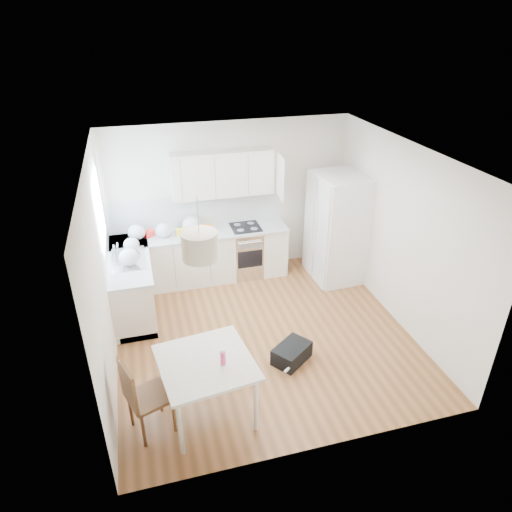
% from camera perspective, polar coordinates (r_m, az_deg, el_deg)
% --- Properties ---
extents(floor, '(4.20, 4.20, 0.00)m').
position_cam_1_polar(floor, '(6.89, 0.86, -9.67)').
color(floor, brown).
rests_on(floor, ground).
extents(ceiling, '(4.20, 4.20, 0.00)m').
position_cam_1_polar(ceiling, '(5.65, 1.05, 12.50)').
color(ceiling, white).
rests_on(ceiling, wall_back).
extents(wall_back, '(4.20, 0.00, 4.20)m').
position_cam_1_polar(wall_back, '(8.01, -3.27, 7.09)').
color(wall_back, silver).
rests_on(wall_back, floor).
extents(wall_left, '(0.00, 4.20, 4.20)m').
position_cam_1_polar(wall_left, '(5.99, -18.76, -2.19)').
color(wall_left, silver).
rests_on(wall_left, floor).
extents(wall_right, '(0.00, 4.20, 4.20)m').
position_cam_1_polar(wall_right, '(6.98, 17.75, 2.42)').
color(wall_right, silver).
rests_on(wall_right, floor).
extents(window_glassblock, '(0.02, 1.00, 1.00)m').
position_cam_1_polar(window_glassblock, '(6.86, -18.94, 5.43)').
color(window_glassblock, '#BFE0F9').
rests_on(window_glassblock, wall_left).
extents(cabinets_back, '(3.00, 0.60, 0.88)m').
position_cam_1_polar(cabinets_back, '(8.03, -6.82, -0.18)').
color(cabinets_back, white).
rests_on(cabinets_back, floor).
extents(cabinets_left, '(0.60, 1.80, 0.88)m').
position_cam_1_polar(cabinets_left, '(7.46, -15.20, -3.44)').
color(cabinets_left, white).
rests_on(cabinets_left, floor).
extents(counter_back, '(3.02, 0.64, 0.04)m').
position_cam_1_polar(counter_back, '(7.83, -7.00, 2.79)').
color(counter_back, silver).
rests_on(counter_back, cabinets_back).
extents(counter_left, '(0.64, 1.82, 0.04)m').
position_cam_1_polar(counter_left, '(7.24, -15.65, -0.33)').
color(counter_left, silver).
rests_on(counter_left, cabinets_left).
extents(backsplash_back, '(3.00, 0.01, 0.58)m').
position_cam_1_polar(backsplash_back, '(7.97, -7.47, 5.68)').
color(backsplash_back, white).
rests_on(backsplash_back, wall_back).
extents(backsplash_left, '(0.01, 1.80, 0.58)m').
position_cam_1_polar(backsplash_left, '(7.12, -18.31, 1.57)').
color(backsplash_left, white).
rests_on(backsplash_left, wall_left).
extents(upper_cabinets, '(1.70, 0.32, 0.75)m').
position_cam_1_polar(upper_cabinets, '(7.66, -4.23, 10.22)').
color(upper_cabinets, white).
rests_on(upper_cabinets, wall_back).
extents(range_oven, '(0.50, 0.61, 0.88)m').
position_cam_1_polar(range_oven, '(8.16, -1.28, 0.53)').
color(range_oven, silver).
rests_on(range_oven, floor).
extents(sink, '(0.50, 0.80, 0.16)m').
position_cam_1_polar(sink, '(7.19, -15.65, -0.41)').
color(sink, silver).
rests_on(sink, counter_left).
extents(refrigerator, '(0.93, 0.98, 1.89)m').
position_cam_1_polar(refrigerator, '(8.00, 10.15, 3.47)').
color(refrigerator, white).
rests_on(refrigerator, floor).
extents(dining_table, '(1.14, 1.14, 0.80)m').
position_cam_1_polar(dining_table, '(5.29, -6.26, -13.68)').
color(dining_table, beige).
rests_on(dining_table, floor).
extents(dining_chair, '(0.55, 0.55, 1.02)m').
position_cam_1_polar(dining_chair, '(5.37, -13.16, -16.55)').
color(dining_chair, '#522F18').
rests_on(dining_chair, floor).
extents(drink_bottle, '(0.07, 0.07, 0.21)m').
position_cam_1_polar(drink_bottle, '(5.11, -4.15, -12.45)').
color(drink_bottle, '#D83C6B').
rests_on(drink_bottle, dining_table).
extents(gym_bag, '(0.63, 0.59, 0.24)m').
position_cam_1_polar(gym_bag, '(6.38, 4.49, -12.02)').
color(gym_bag, black).
rests_on(gym_bag, floor).
extents(pendant_lamp, '(0.45, 0.45, 0.29)m').
position_cam_1_polar(pendant_lamp, '(4.56, -7.05, 1.28)').
color(pendant_lamp, beige).
rests_on(pendant_lamp, ceiling).
extents(grocery_bag_a, '(0.28, 0.24, 0.26)m').
position_cam_1_polar(grocery_bag_a, '(7.72, -14.71, 2.89)').
color(grocery_bag_a, silver).
rests_on(grocery_bag_a, counter_back).
extents(grocery_bag_b, '(0.27, 0.23, 0.24)m').
position_cam_1_polar(grocery_bag_b, '(7.71, -11.45, 3.16)').
color(grocery_bag_b, silver).
rests_on(grocery_bag_b, counter_back).
extents(grocery_bag_c, '(0.31, 0.27, 0.28)m').
position_cam_1_polar(grocery_bag_c, '(7.81, -8.04, 3.96)').
color(grocery_bag_c, silver).
rests_on(grocery_bag_c, counter_back).
extents(grocery_bag_d, '(0.24, 0.21, 0.22)m').
position_cam_1_polar(grocery_bag_d, '(7.37, -15.30, 1.40)').
color(grocery_bag_d, silver).
rests_on(grocery_bag_d, counter_back).
extents(grocery_bag_e, '(0.29, 0.25, 0.26)m').
position_cam_1_polar(grocery_bag_e, '(6.95, -15.59, -0.15)').
color(grocery_bag_e, silver).
rests_on(grocery_bag_e, counter_left).
extents(snack_orange, '(0.16, 0.11, 0.11)m').
position_cam_1_polar(snack_orange, '(7.85, -6.11, 3.53)').
color(snack_orange, orange).
rests_on(snack_orange, counter_back).
extents(snack_yellow, '(0.17, 0.12, 0.11)m').
position_cam_1_polar(snack_yellow, '(7.76, -9.39, 3.00)').
color(snack_yellow, yellow).
rests_on(snack_yellow, counter_back).
extents(snack_red, '(0.19, 0.18, 0.11)m').
position_cam_1_polar(snack_red, '(7.80, -13.24, 2.75)').
color(snack_red, red).
rests_on(snack_red, counter_back).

